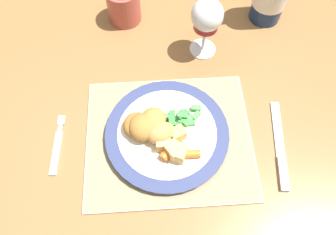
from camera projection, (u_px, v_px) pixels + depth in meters
ground_plane at (156, 186)px, 1.40m from camera, size 6.00×6.00×0.00m
dining_table at (147, 110)px, 0.82m from camera, size 1.13×1.06×0.74m
placemat at (169, 138)px, 0.68m from camera, size 0.34×0.29×0.01m
dinner_plate at (167, 134)px, 0.67m from camera, size 0.25×0.25×0.02m
breaded_croquettes at (148, 126)px, 0.65m from camera, size 0.12×0.10×0.04m
green_beans_pile at (182, 118)px, 0.67m from camera, size 0.09×0.06×0.02m
glazed_carrots at (178, 149)px, 0.64m from camera, size 0.08×0.06×0.02m
fork at (57, 149)px, 0.67m from camera, size 0.02×0.14×0.01m
table_knife at (280, 152)px, 0.67m from camera, size 0.04×0.20×0.01m
wine_glass at (207, 18)px, 0.71m from camera, size 0.07×0.07×0.15m
roast_potatoes at (174, 146)px, 0.64m from camera, size 0.06×0.08×0.03m
drinking_cup at (124, 4)px, 0.81m from camera, size 0.08×0.08×0.09m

